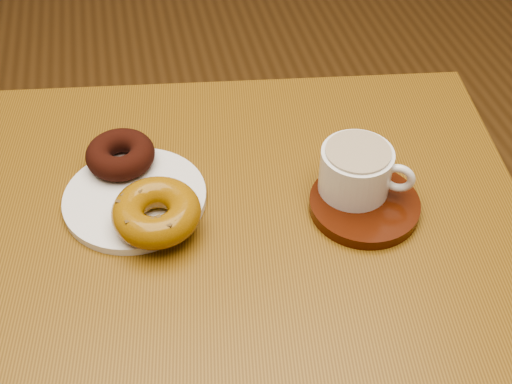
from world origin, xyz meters
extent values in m
plane|color=brown|center=(0.00, 0.00, 0.00)|extent=(6.00, 6.00, 0.00)
cube|color=brown|center=(0.25, -0.30, 0.73)|extent=(0.87, 0.70, 0.03)
cylinder|color=#483314|center=(-0.07, 0.00, 0.36)|extent=(0.04, 0.04, 0.72)
cylinder|color=#483314|center=(0.64, -0.10, 0.36)|extent=(0.04, 0.04, 0.72)
cylinder|color=white|center=(0.10, -0.27, 0.75)|extent=(0.24, 0.24, 0.01)
torus|color=black|center=(0.09, -0.20, 0.78)|extent=(0.12, 0.12, 0.04)
torus|color=#936210|center=(0.13, -0.33, 0.78)|extent=(0.14, 0.14, 0.04)
cube|color=#533C1B|center=(0.17, -0.33, 0.80)|extent=(0.01, 0.01, 0.00)
cube|color=#533C1B|center=(0.16, -0.31, 0.80)|extent=(0.01, 0.01, 0.00)
cube|color=#533C1B|center=(0.16, -0.30, 0.80)|extent=(0.01, 0.01, 0.00)
cube|color=#533C1B|center=(0.14, -0.29, 0.80)|extent=(0.01, 0.01, 0.00)
cube|color=#533C1B|center=(0.13, -0.29, 0.80)|extent=(0.01, 0.01, 0.00)
cube|color=#533C1B|center=(0.11, -0.29, 0.80)|extent=(0.01, 0.01, 0.00)
cube|color=#533C1B|center=(0.10, -0.30, 0.80)|extent=(0.01, 0.01, 0.00)
cube|color=#533C1B|center=(0.09, -0.32, 0.80)|extent=(0.01, 0.01, 0.00)
cube|color=#533C1B|center=(0.09, -0.33, 0.80)|extent=(0.01, 0.01, 0.00)
cube|color=#533C1B|center=(0.10, -0.35, 0.80)|extent=(0.01, 0.01, 0.00)
cube|color=#533C1B|center=(0.11, -0.36, 0.80)|extent=(0.01, 0.01, 0.00)
cube|color=#533C1B|center=(0.13, -0.36, 0.80)|extent=(0.01, 0.01, 0.00)
cube|color=#533C1B|center=(0.14, -0.36, 0.80)|extent=(0.01, 0.01, 0.00)
cube|color=#533C1B|center=(0.16, -0.35, 0.80)|extent=(0.01, 0.01, 0.00)
cube|color=#533C1B|center=(0.16, -0.34, 0.80)|extent=(0.01, 0.01, 0.00)
cylinder|color=#3B1508|center=(0.41, -0.35, 0.75)|extent=(0.21, 0.21, 0.02)
cylinder|color=white|center=(0.41, -0.32, 0.79)|extent=(0.10, 0.10, 0.07)
cylinder|color=brown|center=(0.41, -0.32, 0.83)|extent=(0.09, 0.09, 0.00)
torus|color=white|center=(0.46, -0.35, 0.80)|extent=(0.05, 0.03, 0.05)
ellipsoid|color=silver|center=(0.41, -0.28, 0.76)|extent=(0.02, 0.03, 0.01)
cube|color=silver|center=(0.39, -0.32, 0.76)|extent=(0.03, 0.07, 0.00)
camera|label=1|loc=(0.14, -0.92, 1.39)|focal=45.00mm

